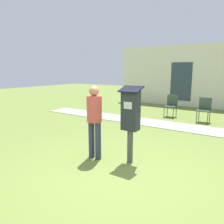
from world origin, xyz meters
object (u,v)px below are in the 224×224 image
at_px(parking_meter, 131,115).
at_px(outdoor_chair_middle, 204,108).
at_px(person_standing, 94,117).
at_px(outdoor_chair_left, 171,104).

height_order(parking_meter, outdoor_chair_middle, parking_meter).
bearing_deg(outdoor_chair_middle, person_standing, -92.72).
bearing_deg(outdoor_chair_left, person_standing, -99.92).
relative_size(person_standing, outdoor_chair_middle, 1.76).
bearing_deg(parking_meter, outdoor_chair_middle, 84.05).
bearing_deg(person_standing, outdoor_chair_middle, 61.72).
xyz_separation_m(parking_meter, person_standing, (-0.74, -0.23, -0.09)).
xyz_separation_m(parking_meter, outdoor_chair_left, (-0.85, 4.97, -0.49)).
relative_size(person_standing, outdoor_chair_left, 1.76).
height_order(person_standing, outdoor_chair_left, person_standing).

